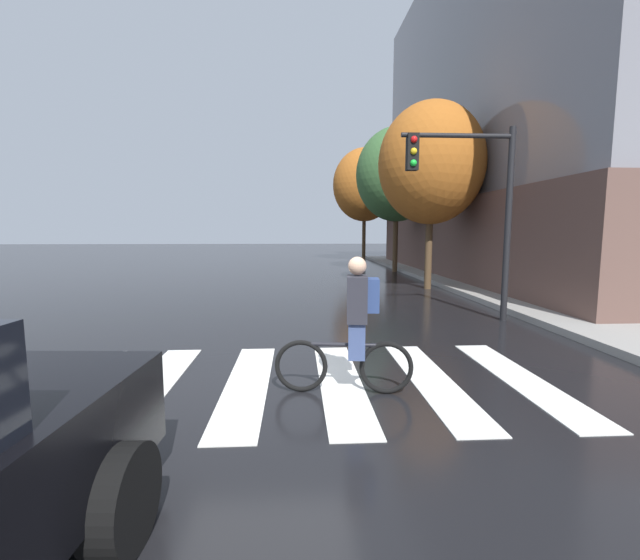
# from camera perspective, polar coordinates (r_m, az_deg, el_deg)

# --- Properties ---
(ground_plane) EXTENTS (120.00, 120.00, 0.00)m
(ground_plane) POSITION_cam_1_polar(r_m,az_deg,el_deg) (5.70, -7.67, -13.85)
(ground_plane) COLOR black
(crosswalk_stripes) EXTENTS (7.90, 3.21, 0.01)m
(crosswalk_stripes) POSITION_cam_1_polar(r_m,az_deg,el_deg) (5.71, -9.87, -13.76)
(crosswalk_stripes) COLOR silver
(crosswalk_stripes) RESTS_ON ground
(cyclist) EXTENTS (1.71, 0.39, 1.69)m
(cyclist) POSITION_cam_1_polar(r_m,az_deg,el_deg) (5.12, 4.65, -6.30)
(cyclist) COLOR black
(cyclist) RESTS_ON ground
(traffic_light_near) EXTENTS (2.47, 0.28, 4.20)m
(traffic_light_near) POSITION_cam_1_polar(r_m,az_deg,el_deg) (9.75, 20.07, 11.41)
(traffic_light_near) COLOR black
(traffic_light_near) RESTS_ON ground
(fire_hydrant) EXTENTS (0.33, 0.22, 0.78)m
(fire_hydrant) POSITION_cam_1_polar(r_m,az_deg,el_deg) (15.20, 24.62, 0.58)
(fire_hydrant) COLOR gold
(fire_hydrant) RESTS_ON sidewalk
(street_tree_near) EXTENTS (3.53, 3.53, 6.27)m
(street_tree_near) POSITION_cam_1_polar(r_m,az_deg,el_deg) (15.00, 14.93, 15.08)
(street_tree_near) COLOR #4C3823
(street_tree_near) RESTS_ON ground
(street_tree_mid) EXTENTS (3.88, 3.88, 6.91)m
(street_tree_mid) POSITION_cam_1_polar(r_m,az_deg,el_deg) (20.91, 10.42, 13.95)
(street_tree_mid) COLOR #4C3823
(street_tree_mid) RESTS_ON ground
(street_tree_far) EXTENTS (4.18, 4.18, 7.44)m
(street_tree_far) POSITION_cam_1_polar(r_m,az_deg,el_deg) (28.53, 6.09, 12.78)
(street_tree_far) COLOR #4C3823
(street_tree_far) RESTS_ON ground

